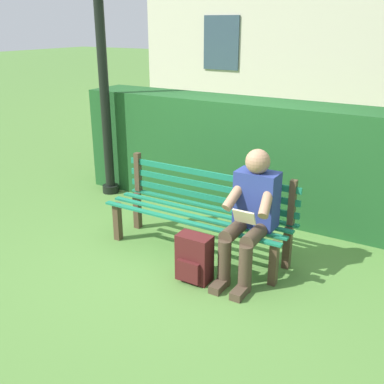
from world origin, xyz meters
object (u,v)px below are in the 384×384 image
object	(u,v)px
park_bench	(201,209)
lamp_post	(100,30)
backpack	(194,258)
person_seated	(251,212)

from	to	relation	value
park_bench	lamp_post	world-z (taller)	lamp_post
backpack	park_bench	bearing A→B (deg)	-66.16
park_bench	backpack	size ratio (longest dim) A/B	4.36
person_seated	backpack	size ratio (longest dim) A/B	2.65
park_bench	person_seated	world-z (taller)	person_seated
person_seated	lamp_post	xyz separation A→B (m)	(2.51, -1.00, 1.49)
park_bench	backpack	world-z (taller)	park_bench
park_bench	person_seated	xyz separation A→B (m)	(-0.61, 0.18, 0.17)
lamp_post	person_seated	bearing A→B (deg)	158.19
person_seated	lamp_post	size ratio (longest dim) A/B	0.31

